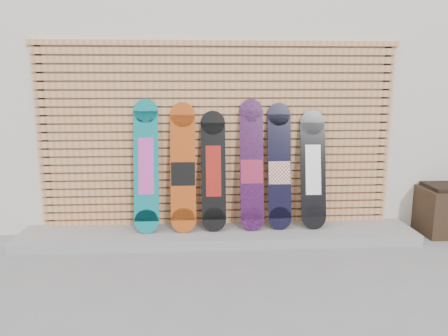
{
  "coord_description": "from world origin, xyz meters",
  "views": [
    {
      "loc": [
        -0.37,
        -4.19,
        1.84
      ],
      "look_at": [
        -0.08,
        0.75,
        0.85
      ],
      "focal_mm": 35.0,
      "sensor_mm": 36.0,
      "label": 1
    }
  ],
  "objects": [
    {
      "name": "concrete_step",
      "position": [
        -0.15,
        0.68,
        0.06
      ],
      "size": [
        4.6,
        0.7,
        0.12
      ],
      "primitive_type": "cube",
      "color": "gray",
      "rests_on": "ground"
    },
    {
      "name": "snowboard_2",
      "position": [
        -0.2,
        0.78,
        0.81
      ],
      "size": [
        0.28,
        0.33,
        1.38
      ],
      "color": "black",
      "rests_on": "concrete_step"
    },
    {
      "name": "snowboard_1",
      "position": [
        -0.56,
        0.77,
        0.85
      ],
      "size": [
        0.29,
        0.35,
        1.48
      ],
      "color": "#B04512",
      "rests_on": "concrete_step"
    },
    {
      "name": "building",
      "position": [
        0.5,
        3.5,
        1.8
      ],
      "size": [
        12.0,
        5.0,
        3.6
      ],
      "primitive_type": "cube",
      "color": "silver",
      "rests_on": "ground"
    },
    {
      "name": "snowboard_4",
      "position": [
        0.57,
        0.79,
        0.84
      ],
      "size": [
        0.27,
        0.31,
        1.47
      ],
      "color": "black",
      "rests_on": "concrete_step"
    },
    {
      "name": "slat_wall",
      "position": [
        -0.15,
        0.97,
        1.21
      ],
      "size": [
        4.26,
        0.08,
        2.29
      ],
      "color": "tan",
      "rests_on": "ground"
    },
    {
      "name": "snowboard_0",
      "position": [
        -0.98,
        0.77,
        0.88
      ],
      "size": [
        0.28,
        0.35,
        1.52
      ],
      "color": "#0D797E",
      "rests_on": "concrete_step"
    },
    {
      "name": "snowboard_3",
      "position": [
        0.24,
        0.78,
        0.87
      ],
      "size": [
        0.27,
        0.33,
        1.52
      ],
      "color": "black",
      "rests_on": "concrete_step"
    },
    {
      "name": "ground",
      "position": [
        0.0,
        0.0,
        0.0
      ],
      "size": [
        80.0,
        80.0,
        0.0
      ],
      "primitive_type": "plane",
      "color": "gray",
      "rests_on": "ground"
    },
    {
      "name": "snowboard_5",
      "position": [
        0.97,
        0.79,
        0.81
      ],
      "size": [
        0.29,
        0.32,
        1.38
      ],
      "color": "black",
      "rests_on": "concrete_step"
    }
  ]
}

